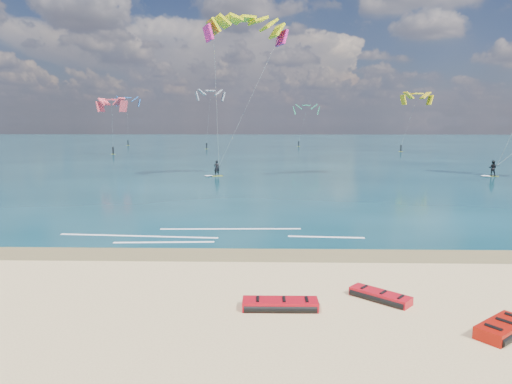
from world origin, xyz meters
TOP-DOWN VIEW (x-y plane):
  - ground at (0.00, 40.00)m, footprint 320.00×320.00m
  - wet_sand_strip at (0.00, 3.00)m, footprint 320.00×2.40m
  - sea at (0.00, 104.00)m, footprint 320.00×200.00m
  - packed_kite_left at (2.78, -3.42)m, footprint 2.78×1.10m
  - packed_kite_mid at (6.40, -2.53)m, footprint 2.42×2.29m
  - packed_kite_right at (9.43, -5.13)m, footprint 2.48×2.33m
  - kitesurfer_main at (-1.54, 31.59)m, footprint 11.06×8.32m
  - shoreline_foam at (-1.31, 6.60)m, footprint 17.02×3.63m
  - distant_kites at (-5.25, 83.29)m, footprint 71.17×36.14m

SIDE VIEW (x-z plane):
  - ground at x=0.00m, z-range 0.00..0.00m
  - packed_kite_left at x=2.78m, z-range -0.20..0.20m
  - packed_kite_mid at x=6.40m, z-range -0.18..0.18m
  - packed_kite_right at x=9.43m, z-range -0.22..0.22m
  - wet_sand_strip at x=0.00m, z-range 0.00..0.01m
  - sea at x=0.00m, z-range 0.00..0.04m
  - shoreline_foam at x=-1.31m, z-range 0.04..0.05m
  - distant_kites at x=-5.25m, z-range -0.68..12.26m
  - kitesurfer_main at x=-1.54m, z-range 0.27..18.45m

